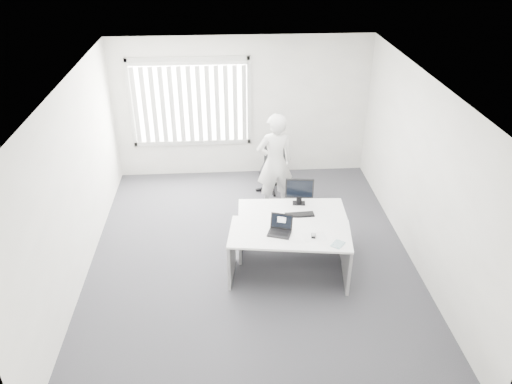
{
  "coord_description": "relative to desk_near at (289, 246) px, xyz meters",
  "views": [
    {
      "loc": [
        -0.36,
        -6.31,
        4.78
      ],
      "look_at": [
        0.08,
        0.15,
        1.11
      ],
      "focal_mm": 35.0,
      "sensor_mm": 36.0,
      "label": 1
    }
  ],
  "objects": [
    {
      "name": "window",
      "position": [
        -1.52,
        3.46,
        0.98
      ],
      "size": [
        2.32,
        0.06,
        1.76
      ],
      "primitive_type": "cube",
      "color": "#B6B6B1",
      "rests_on": "wall_back"
    },
    {
      "name": "desk_near",
      "position": [
        0.0,
        0.0,
        0.0
      ],
      "size": [
        1.82,
        1.04,
        0.79
      ],
      "rotation": [
        0.0,
        0.0,
        -0.14
      ],
      "color": "white",
      "rests_on": "ground"
    },
    {
      "name": "wall_right",
      "position": [
        1.98,
        0.5,
        0.83
      ],
      "size": [
        0.02,
        6.0,
        2.8
      ],
      "primitive_type": "cube",
      "color": "white",
      "rests_on": "ground"
    },
    {
      "name": "wall_back",
      "position": [
        -0.52,
        3.5,
        0.83
      ],
      "size": [
        5.0,
        0.02,
        2.8
      ],
      "primitive_type": "cube",
      "color": "white",
      "rests_on": "ground"
    },
    {
      "name": "wall_left",
      "position": [
        -3.02,
        0.5,
        0.83
      ],
      "size": [
        0.02,
        6.0,
        2.8
      ],
      "primitive_type": "cube",
      "color": "white",
      "rests_on": "ground"
    },
    {
      "name": "mouse",
      "position": [
        0.32,
        -0.11,
        0.24
      ],
      "size": [
        0.07,
        0.11,
        0.04
      ],
      "primitive_type": null,
      "rotation": [
        0.0,
        0.0,
        -0.19
      ],
      "color": "#A5A5A7",
      "rests_on": "paper_sheet"
    },
    {
      "name": "laptop",
      "position": [
        -0.15,
        -0.02,
        0.34
      ],
      "size": [
        0.39,
        0.37,
        0.25
      ],
      "primitive_type": null,
      "rotation": [
        0.0,
        0.0,
        -0.33
      ],
      "color": "black",
      "rests_on": "desk_near"
    },
    {
      "name": "person",
      "position": [
        -0.01,
        2.02,
        0.34
      ],
      "size": [
        0.74,
        0.57,
        1.82
      ],
      "primitive_type": "imported",
      "rotation": [
        0.0,
        0.0,
        3.35
      ],
      "color": "silver",
      "rests_on": "ground"
    },
    {
      "name": "blinds",
      "position": [
        -1.52,
        3.4,
        0.95
      ],
      "size": [
        2.2,
        0.1,
        1.5
      ],
      "primitive_type": null,
      "color": "silver",
      "rests_on": "wall_back"
    },
    {
      "name": "monitor",
      "position": [
        0.25,
        0.87,
        0.4
      ],
      "size": [
        0.45,
        0.18,
        0.44
      ],
      "primitive_type": null,
      "rotation": [
        0.0,
        0.0,
        -0.12
      ],
      "color": "black",
      "rests_on": "desk_far"
    },
    {
      "name": "ceiling",
      "position": [
        -0.52,
        0.5,
        2.23
      ],
      "size": [
        5.0,
        6.0,
        0.02
      ],
      "primitive_type": "cube",
      "color": "white",
      "rests_on": "wall_back"
    },
    {
      "name": "office_chair",
      "position": [
        0.04,
        2.76,
        -0.26
      ],
      "size": [
        0.71,
        0.71,
        1.0
      ],
      "rotation": [
        0.0,
        0.0,
        -0.3
      ],
      "color": "black",
      "rests_on": "ground"
    },
    {
      "name": "ground",
      "position": [
        -0.52,
        0.5,
        -0.57
      ],
      "size": [
        6.0,
        6.0,
        0.0
      ],
      "primitive_type": "plane",
      "color": "#4B4B52",
      "rests_on": "ground"
    },
    {
      "name": "paper_sheet",
      "position": [
        0.33,
        -0.12,
        0.22
      ],
      "size": [
        0.34,
        0.25,
        0.0
      ],
      "primitive_type": "cube",
      "rotation": [
        0.0,
        0.0,
        0.07
      ],
      "color": "white",
      "rests_on": "desk_near"
    },
    {
      "name": "keyboard",
      "position": [
        0.22,
        0.52,
        0.19
      ],
      "size": [
        0.45,
        0.17,
        0.02
      ],
      "primitive_type": "cube",
      "rotation": [
        0.0,
        0.0,
        0.05
      ],
      "color": "black",
      "rests_on": "desk_far"
    },
    {
      "name": "booklet",
      "position": [
        0.62,
        -0.32,
        0.22
      ],
      "size": [
        0.23,
        0.24,
        0.01
      ],
      "primitive_type": "cube",
      "rotation": [
        0.0,
        0.0,
        -0.68
      ],
      "color": "white",
      "rests_on": "desk_near"
    },
    {
      "name": "desk_far",
      "position": [
        0.11,
        0.64,
        -0.03
      ],
      "size": [
        1.68,
        0.85,
        0.75
      ],
      "rotation": [
        0.0,
        0.0,
        -0.05
      ],
      "color": "white",
      "rests_on": "ground"
    },
    {
      "name": "wall_front",
      "position": [
        -0.52,
        -2.5,
        0.83
      ],
      "size": [
        5.0,
        0.02,
        2.8
      ],
      "primitive_type": "cube",
      "color": "white",
      "rests_on": "ground"
    }
  ]
}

